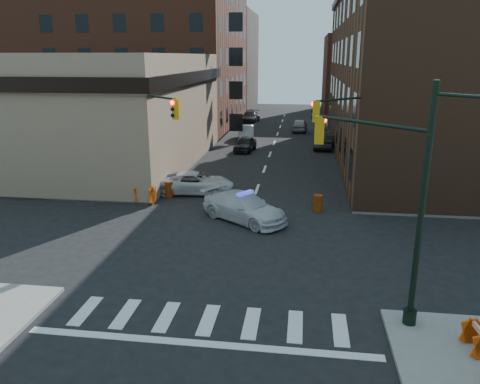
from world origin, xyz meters
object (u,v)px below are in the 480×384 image
(police_car, at_px, (244,207))
(parked_car_wnear, at_px, (245,144))
(pedestrian_a, at_px, (144,183))
(barrel_bank, at_px, (169,189))
(parked_car_wfar, at_px, (246,133))
(barricade_se_a, at_px, (477,339))
(pickup, at_px, (195,183))
(parked_car_enear, at_px, (322,140))
(pedestrian_b, at_px, (120,184))
(barrel_road, at_px, (318,203))
(barricade_nw_a, at_px, (145,194))

(police_car, distance_m, parked_car_wnear, 19.91)
(pedestrian_a, xyz_separation_m, barrel_bank, (1.54, 0.28, -0.42))
(parked_car_wfar, bearing_deg, barrel_bank, -102.27)
(pedestrian_a, distance_m, barricade_se_a, 21.42)
(pickup, xyz_separation_m, parked_car_wfar, (0.79, 21.02, 0.07))
(parked_car_wnear, xyz_separation_m, barrel_bank, (-2.99, -15.93, -0.17))
(parked_car_wnear, bearing_deg, pedestrian_a, -99.04)
(parked_car_enear, relative_size, barricade_se_a, 4.40)
(parked_car_wfar, xyz_separation_m, pedestrian_a, (-3.85, -22.38, 0.17))
(parked_car_wnear, distance_m, pedestrian_b, 18.24)
(barrel_bank, height_order, barricade_se_a, barrel_bank)
(parked_car_wnear, relative_size, pedestrian_a, 2.55)
(police_car, relative_size, barrel_road, 5.28)
(parked_car_wfar, relative_size, barricade_nw_a, 3.48)
(pickup, height_order, barrel_bank, pickup)
(barrel_road, height_order, barricade_se_a, barrel_road)
(parked_car_enear, bearing_deg, police_car, 78.55)
(police_car, bearing_deg, pedestrian_a, 98.45)
(pedestrian_b, xyz_separation_m, barrel_bank, (2.73, 1.39, -0.63))
(parked_car_wfar, xyz_separation_m, barrel_bank, (-2.30, -22.10, -0.25))
(police_car, relative_size, pickup, 1.02)
(parked_car_wfar, distance_m, pedestrian_b, 24.02)
(police_car, distance_m, barricade_se_a, 14.10)
(barrel_road, distance_m, barrel_bank, 9.65)
(parked_car_wfar, xyz_separation_m, barrel_road, (7.20, -23.76, -0.28))
(pedestrian_a, xyz_separation_m, barrel_road, (11.05, -1.38, -0.45))
(pedestrian_a, bearing_deg, barricade_nw_a, -41.70)
(parked_car_wnear, distance_m, parked_car_wfar, 6.21)
(parked_car_wfar, relative_size, barrel_bank, 4.50)
(barrel_road, xyz_separation_m, barricade_nw_a, (-10.52, -0.02, 0.16))
(police_car, height_order, pedestrian_a, pedestrian_a)
(pedestrian_a, xyz_separation_m, barricade_nw_a, (0.53, -1.41, -0.29))
(barrel_road, xyz_separation_m, barricade_se_a, (4.48, -13.37, 0.06))
(pedestrian_b, height_order, barricade_nw_a, pedestrian_b)
(pickup, distance_m, barrel_road, 8.46)
(barrel_bank, bearing_deg, parked_car_wnear, 79.39)
(barricade_se_a, relative_size, barricade_nw_a, 0.81)
(pedestrian_a, bearing_deg, barrel_bank, 37.89)
(pickup, bearing_deg, barricade_nw_a, 133.06)
(parked_car_wnear, bearing_deg, barrel_road, -63.08)
(barrel_bank, bearing_deg, parked_car_wfar, 84.05)
(police_car, xyz_separation_m, barrel_road, (4.09, 2.17, -0.27))
(pedestrian_b, bearing_deg, barricade_nw_a, -21.08)
(parked_car_wnear, relative_size, barricade_nw_a, 3.00)
(barricade_nw_a, bearing_deg, pickup, 56.69)
(parked_car_wfar, bearing_deg, barrel_road, -79.45)
(pickup, bearing_deg, barricade_se_a, -146.82)
(police_car, relative_size, parked_car_wfar, 1.11)
(parked_car_wnear, bearing_deg, barricade_se_a, -63.87)
(barricade_se_a, bearing_deg, pedestrian_a, 41.12)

